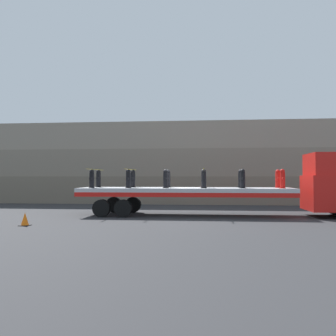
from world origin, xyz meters
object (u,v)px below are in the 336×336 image
object	(u,v)px
fire_hydrant_black_far_3	(204,179)
fire_hydrant_black_far_0	(98,179)
flatbed_trailer	(176,192)
fire_hydrant_black_near_2	(166,179)
fire_hydrant_black_far_1	(133,179)
fire_hydrant_red_far_5	(278,179)
fire_hydrant_black_far_2	(168,179)
fire_hydrant_black_near_3	(204,179)
fire_hydrant_black_near_0	(92,179)
fire_hydrant_black_near_4	(243,179)
fire_hydrant_black_far_4	(241,179)
truck_cab	(334,186)
fire_hydrant_red_near_5	(282,179)
traffic_cone	(25,219)
fire_hydrant_black_near_1	(128,179)

from	to	relation	value
fire_hydrant_black_far_3	fire_hydrant_black_far_0	bearing A→B (deg)	180.00
flatbed_trailer	fire_hydrant_black_near_2	xyz separation A→B (m)	(-0.45, -0.56, 0.64)
flatbed_trailer	fire_hydrant_black_far_1	distance (m)	2.38
flatbed_trailer	fire_hydrant_red_far_5	bearing A→B (deg)	6.52
fire_hydrant_red_far_5	fire_hydrant_black_near_2	bearing A→B (deg)	-168.19
fire_hydrant_black_near_2	fire_hydrant_black_far_3	bearing A→B (deg)	32.11
fire_hydrant_black_far_2	fire_hydrant_black_near_3	xyz separation A→B (m)	(1.78, -1.11, 0.00)
fire_hydrant_black_far_2	fire_hydrant_black_near_0	bearing A→B (deg)	-162.58
fire_hydrant_black_near_0	fire_hydrant_black_near_4	bearing A→B (deg)	0.00
fire_hydrant_black_near_2	fire_hydrant_black_far_4	size ratio (longest dim) A/B	1.00
truck_cab	fire_hydrant_black_far_1	distance (m)	9.57
truck_cab	fire_hydrant_black_near_4	bearing A→B (deg)	-172.48
truck_cab	fire_hydrant_red_near_5	xyz separation A→B (m)	(-2.44, -0.56, 0.31)
flatbed_trailer	fire_hydrant_red_far_5	xyz separation A→B (m)	(4.88, 0.56, 0.64)
flatbed_trailer	traffic_cone	size ratio (longest dim) A/B	20.10
fire_hydrant_black_near_4	fire_hydrant_red_near_5	distance (m)	1.78
fire_hydrant_black_near_0	fire_hydrant_black_far_1	xyz separation A→B (m)	(1.78, 1.11, 0.00)
fire_hydrant_black_far_4	fire_hydrant_red_near_5	world-z (taller)	same
fire_hydrant_red_far_5	fire_hydrant_black_near_1	bearing A→B (deg)	-171.09
fire_hydrant_black_near_1	fire_hydrant_black_far_1	xyz separation A→B (m)	(0.00, 1.11, 0.00)
fire_hydrant_black_far_2	fire_hydrant_black_far_3	size ratio (longest dim) A/B	1.00
truck_cab	fire_hydrant_black_far_4	world-z (taller)	truck_cab
fire_hydrant_black_near_3	traffic_cone	distance (m)	7.88
fire_hydrant_black_near_3	flatbed_trailer	bearing A→B (deg)	157.19
fire_hydrant_black_near_0	fire_hydrant_black_near_1	bearing A→B (deg)	0.00
fire_hydrant_black_near_2	fire_hydrant_black_near_0	bearing A→B (deg)	180.00
truck_cab	flatbed_trailer	xyz separation A→B (m)	(-7.32, 0.00, -0.33)
truck_cab	fire_hydrant_black_far_2	world-z (taller)	truck_cab
fire_hydrant_black_near_1	fire_hydrant_black_far_2	xyz separation A→B (m)	(1.78, 1.11, 0.00)
fire_hydrant_black_near_2	fire_hydrant_black_far_2	world-z (taller)	same
fire_hydrant_black_near_3	fire_hydrant_red_near_5	size ratio (longest dim) A/B	1.00
fire_hydrant_black_near_1	fire_hydrant_red_far_5	distance (m)	7.19
fire_hydrant_black_near_2	fire_hydrant_red_near_5	xyz separation A→B (m)	(5.33, 0.00, 0.00)
fire_hydrant_black_near_1	fire_hydrant_black_near_3	distance (m)	3.55
fire_hydrant_black_near_2	fire_hydrant_red_far_5	distance (m)	5.44
flatbed_trailer	fire_hydrant_black_near_4	xyz separation A→B (m)	(3.10, -0.56, 0.64)
fire_hydrant_black_far_3	fire_hydrant_black_near_4	size ratio (longest dim) A/B	1.00
fire_hydrant_black_far_1	fire_hydrant_black_near_3	distance (m)	3.72
fire_hydrant_black_near_2	fire_hydrant_black_far_3	world-z (taller)	same
fire_hydrant_black_far_0	fire_hydrant_black_near_4	size ratio (longest dim) A/B	1.00
flatbed_trailer	fire_hydrant_black_far_4	xyz separation A→B (m)	(3.10, 0.56, 0.64)
fire_hydrant_black_near_2	fire_hydrant_black_far_2	xyz separation A→B (m)	(0.00, 1.11, 0.00)
truck_cab	fire_hydrant_black_near_4	distance (m)	4.27
fire_hydrant_red_near_5	fire_hydrant_black_near_0	bearing A→B (deg)	180.00
flatbed_trailer	fire_hydrant_black_far_1	xyz separation A→B (m)	(-2.23, 0.56, 0.64)
fire_hydrant_black_near_0	fire_hydrant_red_far_5	xyz separation A→B (m)	(8.88, 1.11, 0.00)
flatbed_trailer	traffic_cone	xyz separation A→B (m)	(-5.35, -4.45, -0.86)
traffic_cone	fire_hydrant_black_near_0	bearing A→B (deg)	70.85
fire_hydrant_black_far_4	fire_hydrant_red_far_5	xyz separation A→B (m)	(1.78, 0.00, 0.00)
fire_hydrant_black_far_0	traffic_cone	size ratio (longest dim) A/B	1.76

